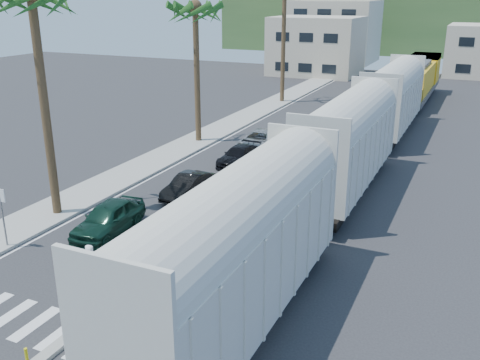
# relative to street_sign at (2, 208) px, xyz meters

# --- Properties ---
(ground) EXTENTS (140.00, 140.00, 0.00)m
(ground) POSITION_rel_street_sign_xyz_m (7.30, -2.00, -1.97)
(ground) COLOR #28282B
(ground) RESTS_ON ground
(sidewalk) EXTENTS (3.00, 90.00, 0.15)m
(sidewalk) POSITION_rel_street_sign_xyz_m (-1.20, 23.00, -1.90)
(sidewalk) COLOR gray
(sidewalk) RESTS_ON ground
(rails) EXTENTS (1.56, 100.00, 0.06)m
(rails) POSITION_rel_street_sign_xyz_m (12.30, 26.00, -1.94)
(rails) COLOR black
(rails) RESTS_ON ground
(median) EXTENTS (0.45, 60.00, 0.85)m
(median) POSITION_rel_street_sign_xyz_m (7.30, 17.96, -1.88)
(median) COLOR gray
(median) RESTS_ON ground
(crosswalk) EXTENTS (14.00, 2.20, 0.01)m
(crosswalk) POSITION_rel_street_sign_xyz_m (7.30, -4.00, -1.97)
(crosswalk) COLOR silver
(crosswalk) RESTS_ON ground
(lane_markings) EXTENTS (9.42, 90.00, 0.01)m
(lane_markings) POSITION_rel_street_sign_xyz_m (5.15, 23.00, -1.97)
(lane_markings) COLOR silver
(lane_markings) RESTS_ON ground
(freight_train) EXTENTS (3.00, 60.94, 5.85)m
(freight_train) POSITION_rel_street_sign_xyz_m (12.30, 19.35, 0.93)
(freight_train) COLOR beige
(freight_train) RESTS_ON ground
(street_sign) EXTENTS (0.60, 0.08, 3.00)m
(street_sign) POSITION_rel_street_sign_xyz_m (0.00, 0.00, 0.00)
(street_sign) COLOR slate
(street_sign) RESTS_ON ground
(buildings) EXTENTS (38.00, 27.00, 10.00)m
(buildings) POSITION_rel_street_sign_xyz_m (0.89, 69.66, 2.39)
(buildings) COLOR #B5A790
(buildings) RESTS_ON ground
(hillside) EXTENTS (80.00, 20.00, 12.00)m
(hillside) POSITION_rel_street_sign_xyz_m (7.30, 98.00, 4.03)
(hillside) COLOR #385628
(hillside) RESTS_ON ground
(car_lead) EXTENTS (2.48, 4.83, 1.56)m
(car_lead) POSITION_rel_street_sign_xyz_m (3.23, 3.29, -1.19)
(car_lead) COLOR #0F2F22
(car_lead) RESTS_ON ground
(car_second) EXTENTS (1.80, 4.15, 1.32)m
(car_second) POSITION_rel_street_sign_xyz_m (4.29, 9.16, -1.31)
(car_second) COLOR black
(car_second) RESTS_ON ground
(car_third) EXTENTS (2.17, 4.40, 1.22)m
(car_third) POSITION_rel_street_sign_xyz_m (4.31, 16.00, -1.36)
(car_third) COLOR black
(car_third) RESTS_ON ground
(car_rear) EXTENTS (2.66, 5.39, 1.47)m
(car_rear) POSITION_rel_street_sign_xyz_m (4.31, 19.78, -1.24)
(car_rear) COLOR #A3A5A8
(car_rear) RESTS_ON ground
(cyclist) EXTENTS (0.90, 2.00, 2.30)m
(cyclist) POSITION_rel_street_sign_xyz_m (6.59, -1.86, -1.23)
(cyclist) COLOR #9EA0A5
(cyclist) RESTS_ON ground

